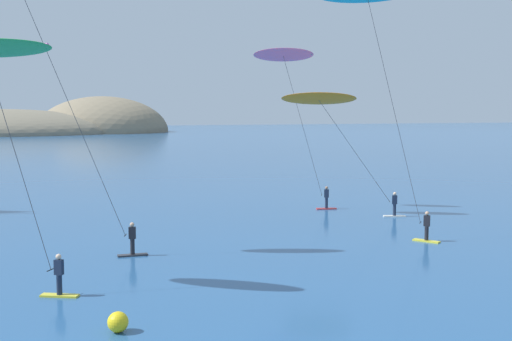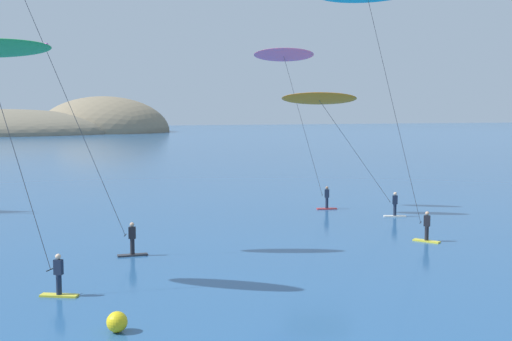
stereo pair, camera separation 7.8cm
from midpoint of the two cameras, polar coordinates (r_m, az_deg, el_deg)
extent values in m
ellipsoid|color=#7A705B|center=(216.52, -21.80, 3.05)|extent=(78.79, 53.18, 15.54)
ellipsoid|color=#84755B|center=(224.51, -13.33, 3.36)|extent=(44.10, 46.77, 24.21)
cube|color=yellow|center=(37.29, 14.97, -6.07)|extent=(1.13, 1.49, 0.08)
cylinder|color=black|center=(37.21, 14.99, -5.41)|extent=(0.22, 0.22, 0.80)
cube|color=black|center=(37.09, 15.02, -4.34)|extent=(0.38, 0.38, 0.60)
sphere|color=tan|center=(37.02, 15.03, -3.70)|extent=(0.22, 0.22, 0.22)
cylinder|color=black|center=(37.15, 14.48, -4.50)|extent=(0.41, 0.42, 0.04)
cylinder|color=#333338|center=(36.89, 12.19, 5.46)|extent=(2.39, 2.30, 12.80)
cube|color=silver|center=(45.38, 12.27, -3.98)|extent=(1.54, 0.91, 0.08)
cylinder|color=#192338|center=(45.31, 12.29, -3.43)|extent=(0.22, 0.22, 0.80)
cube|color=#192338|center=(45.21, 12.30, -2.56)|extent=(0.39, 0.34, 0.60)
sphere|color=beige|center=(45.16, 12.31, -2.03)|extent=(0.22, 0.22, 0.22)
cylinder|color=black|center=(45.20, 11.86, -2.71)|extent=(0.30, 0.50, 0.04)
ellipsoid|color=orange|center=(44.64, 5.67, 6.39)|extent=(5.27, 3.77, 0.98)
cylinder|color=#0F7FE5|center=(44.65, 5.67, 6.46)|extent=(4.41, 2.48, 0.16)
cylinder|color=#333338|center=(44.72, 8.79, 1.75)|extent=(4.37, 2.38, 6.99)
cube|color=yellow|center=(26.90, -17.01, -10.57)|extent=(1.51, 1.05, 0.08)
cylinder|color=#192338|center=(26.78, -17.04, -9.66)|extent=(0.22, 0.22, 0.80)
cube|color=#192338|center=(26.61, -17.08, -8.21)|extent=(0.39, 0.36, 0.60)
sphere|color=beige|center=(26.52, -17.10, -7.32)|extent=(0.22, 0.22, 0.22)
cylinder|color=black|center=(26.82, -17.71, -8.38)|extent=(0.35, 0.47, 0.04)
cylinder|color=#333338|center=(26.90, -20.38, 0.85)|extent=(2.20, 1.60, 8.60)
cube|color=red|center=(47.99, 6.36, -3.39)|extent=(1.55, 0.77, 0.08)
cylinder|color=#192338|center=(47.93, 6.36, -2.87)|extent=(0.22, 0.22, 0.80)
cube|color=#192338|center=(47.83, 6.37, -2.04)|extent=(0.39, 0.35, 0.60)
sphere|color=#9E7051|center=(47.78, 6.38, -1.54)|extent=(0.22, 0.22, 0.22)
cylinder|color=black|center=(47.87, 5.95, -2.17)|extent=(0.31, 0.49, 0.04)
ellipsoid|color=pink|center=(47.90, 2.52, 10.25)|extent=(4.51, 3.40, 1.06)
cylinder|color=#14895B|center=(47.91, 2.52, 10.31)|extent=(3.73, 2.30, 0.16)
cylinder|color=#333338|center=(47.59, 4.25, 3.98)|extent=(2.55, 1.52, 10.25)
cube|color=#2D2D33|center=(33.21, -10.85, -7.39)|extent=(1.52, 0.50, 0.08)
cylinder|color=black|center=(33.12, -10.87, -6.64)|extent=(0.22, 0.22, 0.80)
cube|color=black|center=(32.98, -10.89, -5.45)|extent=(0.39, 0.30, 0.60)
sphere|color=tan|center=(32.91, -10.90, -4.74)|extent=(0.22, 0.22, 0.22)
cylinder|color=black|center=(33.06, -11.48, -5.65)|extent=(0.22, 0.53, 0.04)
cylinder|color=#333338|center=(32.98, -15.84, 4.84)|extent=(4.59, 1.65, 12.15)
sphere|color=yellow|center=(22.23, -12.15, -13.02)|extent=(0.70, 0.70, 0.70)
camera|label=1|loc=(0.04, -89.94, 0.01)|focal=45.00mm
camera|label=2|loc=(0.04, 90.06, -0.01)|focal=45.00mm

